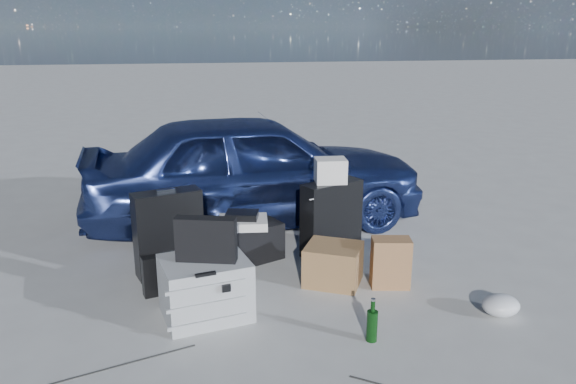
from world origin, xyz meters
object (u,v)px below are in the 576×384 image
Objects in this scene: suitcase_left at (169,233)px; duffel_bag at (245,244)px; cardboard_box at (333,264)px; green_bottle at (372,321)px; car at (255,169)px; briefcase at (169,273)px; pelican_case at (205,288)px; suitcase_right at (331,218)px.

duffel_bag is at bearing -7.32° from suitcase_left.
cardboard_box is 0.90m from green_bottle.
car is 5.21× the size of duffel_bag.
cardboard_box is at bearing -19.37° from briefcase.
car is at bearing 100.70° from green_bottle.
suitcase_left is (-0.27, 0.79, 0.14)m from pelican_case.
briefcase is 1.31m from cardboard_box.
cardboard_box is 1.47× the size of green_bottle.
pelican_case is at bearing -89.33° from suitcase_left.
suitcase_left reaches higher than suitcase_right.
suitcase_right reaches higher than briefcase.
car is 8.08× the size of cardboard_box.
suitcase_left reaches higher than duffel_bag.
pelican_case is 0.51m from briefcase.
briefcase is (-0.27, 0.43, -0.05)m from pelican_case.
pelican_case is at bearing -165.43° from suitcase_right.
briefcase is at bearing 175.61° from suitcase_right.
duffel_bag is (0.65, 0.48, 0.01)m from briefcase.
suitcase_right is 0.65m from cardboard_box.
car is 1.79m from briefcase.
pelican_case is 1.53m from suitcase_right.
suitcase_left reaches higher than briefcase.
briefcase is 0.61× the size of suitcase_right.
pelican_case is (-0.60, -1.93, -0.38)m from car.
green_bottle is (1.33, -0.97, -0.01)m from briefcase.
suitcase_left reaches higher than green_bottle.
suitcase_right is 1.02× the size of duffel_bag.
briefcase is (-0.87, -1.50, -0.43)m from car.
duffel_bag is at bearing 115.27° from green_bottle.
car is at bearing 105.62° from cardboard_box.
cardboard_box is (0.66, -0.55, -0.01)m from duffel_bag.
car is 1.15m from suitcase_right.
pelican_case is 1.43× the size of briefcase.
car is 5.11× the size of suitcase_right.
pelican_case is 2.02× the size of green_bottle.
suitcase_right reaches higher than pelican_case.
cardboard_box is (1.04, 0.36, -0.05)m from pelican_case.
suitcase_left is at bearing 161.75° from cardboard_box.
car is 1.45m from suitcase_left.
car is at bearing 53.33° from duffel_bag.
car reaches higher than pelican_case.
pelican_case is 0.89× the size of duffel_bag.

